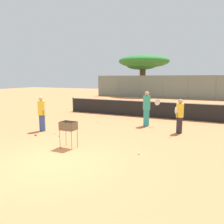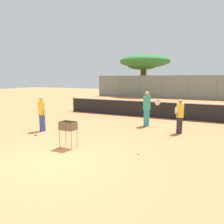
{
  "view_description": "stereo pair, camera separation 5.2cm",
  "coord_description": "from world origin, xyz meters",
  "px_view_note": "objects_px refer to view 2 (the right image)",
  "views": [
    {
      "loc": [
        4.24,
        -5.06,
        2.53
      ],
      "look_at": [
        0.15,
        3.82,
        1.0
      ],
      "focal_mm": 35.0,
      "sensor_mm": 36.0,
      "label": 1
    },
    {
      "loc": [
        4.29,
        -5.04,
        2.53
      ],
      "look_at": [
        0.15,
        3.82,
        1.0
      ],
      "focal_mm": 35.0,
      "sensor_mm": 36.0,
      "label": 2
    }
  ],
  "objects_px": {
    "player_red_cap": "(147,108)",
    "player_yellow_shirt": "(180,116)",
    "parked_car": "(211,92)",
    "ball_cart": "(68,128)",
    "tennis_net": "(141,108)",
    "player_white_outfit": "(42,113)"
  },
  "relations": [
    {
      "from": "player_red_cap",
      "to": "player_yellow_shirt",
      "type": "bearing_deg",
      "value": -44.95
    },
    {
      "from": "parked_car",
      "to": "ball_cart",
      "type": "bearing_deg",
      "value": -99.46
    },
    {
      "from": "tennis_net",
      "to": "ball_cart",
      "type": "height_order",
      "value": "tennis_net"
    },
    {
      "from": "tennis_net",
      "to": "player_white_outfit",
      "type": "height_order",
      "value": "player_white_outfit"
    },
    {
      "from": "player_red_cap",
      "to": "tennis_net",
      "type": "bearing_deg",
      "value": 94.36
    },
    {
      "from": "player_white_outfit",
      "to": "player_yellow_shirt",
      "type": "relative_size",
      "value": 1.05
    },
    {
      "from": "player_red_cap",
      "to": "parked_car",
      "type": "xyz_separation_m",
      "value": [
        2.73,
        20.8,
        -0.28
      ]
    },
    {
      "from": "player_yellow_shirt",
      "to": "player_red_cap",
      "type": "bearing_deg",
      "value": -104.0
    },
    {
      "from": "player_red_cap",
      "to": "ball_cart",
      "type": "xyz_separation_m",
      "value": [
        -1.54,
        -4.76,
        -0.2
      ]
    },
    {
      "from": "tennis_net",
      "to": "parked_car",
      "type": "height_order",
      "value": "parked_car"
    },
    {
      "from": "parked_car",
      "to": "player_white_outfit",
      "type": "bearing_deg",
      "value": -106.15
    },
    {
      "from": "tennis_net",
      "to": "player_white_outfit",
      "type": "bearing_deg",
      "value": -117.93
    },
    {
      "from": "player_white_outfit",
      "to": "parked_car",
      "type": "xyz_separation_m",
      "value": [
        6.95,
        23.99,
        -0.2
      ]
    },
    {
      "from": "player_white_outfit",
      "to": "player_yellow_shirt",
      "type": "distance_m",
      "value": 6.45
    },
    {
      "from": "player_white_outfit",
      "to": "player_red_cap",
      "type": "bearing_deg",
      "value": 72.64
    },
    {
      "from": "player_white_outfit",
      "to": "player_yellow_shirt",
      "type": "bearing_deg",
      "value": 56.7
    },
    {
      "from": "player_white_outfit",
      "to": "player_yellow_shirt",
      "type": "xyz_separation_m",
      "value": [
        6.02,
        2.32,
        -0.04
      ]
    },
    {
      "from": "player_yellow_shirt",
      "to": "player_white_outfit",
      "type": "bearing_deg",
      "value": -57.2
    },
    {
      "from": "tennis_net",
      "to": "parked_car",
      "type": "distance_m",
      "value": 18.6
    },
    {
      "from": "player_red_cap",
      "to": "parked_car",
      "type": "bearing_deg",
      "value": 63.26
    },
    {
      "from": "tennis_net",
      "to": "player_yellow_shirt",
      "type": "height_order",
      "value": "player_yellow_shirt"
    },
    {
      "from": "ball_cart",
      "to": "parked_car",
      "type": "bearing_deg",
      "value": 80.54
    }
  ]
}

